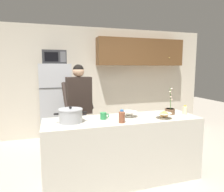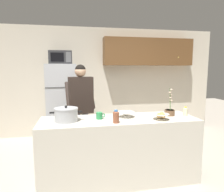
{
  "view_description": "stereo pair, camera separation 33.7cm",
  "coord_description": "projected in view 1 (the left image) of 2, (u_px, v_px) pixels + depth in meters",
  "views": [
    {
      "loc": [
        -0.97,
        -2.65,
        1.63
      ],
      "look_at": [
        0.0,
        0.55,
        1.17
      ],
      "focal_mm": 32.48,
      "sensor_mm": 36.0,
      "label": 1
    },
    {
      "loc": [
        -0.64,
        -2.73,
        1.63
      ],
      "look_at": [
        0.0,
        0.55,
        1.17
      ],
      "focal_mm": 32.48,
      "sensor_mm": 36.0,
      "label": 2
    }
  ],
  "objects": [
    {
      "name": "empty_bowl",
      "position": [
        129.0,
        114.0,
        2.98
      ],
      "size": [
        0.24,
        0.24,
        0.08
      ],
      "color": "white",
      "rests_on": "kitchen_island"
    },
    {
      "name": "bread_bowl",
      "position": [
        164.0,
        115.0,
        2.88
      ],
      "size": [
        0.23,
        0.23,
        0.1
      ],
      "color": "beige",
      "rests_on": "kitchen_island"
    },
    {
      "name": "bottle_near_edge",
      "position": [
        185.0,
        110.0,
        3.14
      ],
      "size": [
        0.07,
        0.07,
        0.14
      ],
      "color": "beige",
      "rests_on": "kitchen_island"
    },
    {
      "name": "bottle_mid_counter",
      "position": [
        122.0,
        116.0,
        2.65
      ],
      "size": [
        0.08,
        0.08,
        0.17
      ],
      "color": "brown",
      "rests_on": "kitchen_island"
    },
    {
      "name": "cooking_pot",
      "position": [
        71.0,
        116.0,
        2.66
      ],
      "size": [
        0.43,
        0.32,
        0.22
      ],
      "color": "#ADAFB5",
      "rests_on": "kitchen_island"
    },
    {
      "name": "kitchen_island",
      "position": [
        123.0,
        149.0,
        2.95
      ],
      "size": [
        2.22,
        0.68,
        0.92
      ],
      "primitive_type": "cube",
      "color": "beige",
      "rests_on": "ground"
    },
    {
      "name": "microwave",
      "position": [
        54.0,
        57.0,
        4.24
      ],
      "size": [
        0.48,
        0.37,
        0.28
      ],
      "color": "#2D2D30",
      "rests_on": "refrigerator"
    },
    {
      "name": "back_wall_unit",
      "position": [
        102.0,
        76.0,
        5.02
      ],
      "size": [
        6.0,
        0.48,
        2.6
      ],
      "color": "beige",
      "rests_on": "ground"
    },
    {
      "name": "person_near_pot",
      "position": [
        79.0,
        100.0,
        3.61
      ],
      "size": [
        0.55,
        0.46,
        1.7
      ],
      "color": "#33384C",
      "rests_on": "ground"
    },
    {
      "name": "refrigerator",
      "position": [
        56.0,
        104.0,
        4.4
      ],
      "size": [
        0.64,
        0.68,
        1.72
      ],
      "color": "#B7BABF",
      "rests_on": "ground"
    },
    {
      "name": "potted_orchid",
      "position": [
        170.0,
        110.0,
        3.15
      ],
      "size": [
        0.15,
        0.15,
        0.41
      ],
      "color": "brown",
      "rests_on": "kitchen_island"
    },
    {
      "name": "ground_plane",
      "position": [
        123.0,
        179.0,
        3.01
      ],
      "size": [
        14.0,
        14.0,
        0.0
      ],
      "primitive_type": "plane",
      "color": "#B2A899"
    },
    {
      "name": "coffee_mug",
      "position": [
        104.0,
        116.0,
        2.83
      ],
      "size": [
        0.13,
        0.09,
        0.1
      ],
      "color": "#2D8C4C",
      "rests_on": "kitchen_island"
    }
  ]
}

